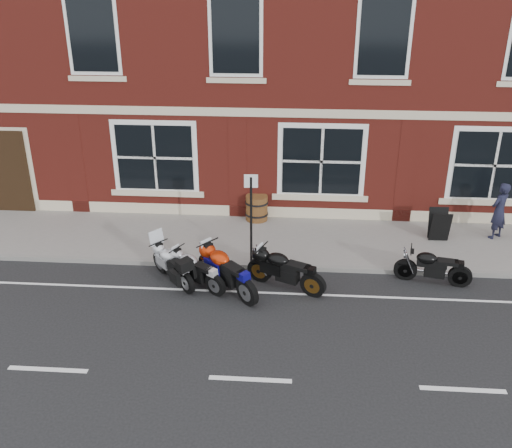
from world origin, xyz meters
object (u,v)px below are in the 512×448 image
object	(u,v)px
moto_sport_red	(227,269)
moto_naked_black	(432,265)
moto_sport_silver	(195,268)
pedestrian_left	(499,211)
a_board_sign	(439,225)
moto_touring_silver	(173,263)
parking_sign	(251,213)
barrel_planter	(257,208)
moto_sport_black	(285,268)

from	to	relation	value
moto_sport_red	moto_naked_black	bearing A→B (deg)	-34.98
moto_sport_silver	pedestrian_left	world-z (taller)	pedestrian_left
a_board_sign	moto_touring_silver	bearing A→B (deg)	-160.63
moto_sport_silver	parking_sign	world-z (taller)	parking_sign
pedestrian_left	barrel_planter	distance (m)	6.97
moto_sport_red	pedestrian_left	bearing A→B (deg)	-19.32
moto_sport_black	barrel_planter	xyz separation A→B (m)	(-0.97, 3.82, -0.03)
moto_touring_silver	moto_naked_black	distance (m)	6.43
moto_sport_silver	moto_naked_black	world-z (taller)	moto_naked_black
moto_sport_black	moto_naked_black	bearing A→B (deg)	-56.32
a_board_sign	parking_sign	bearing A→B (deg)	-162.80
pedestrian_left	barrel_planter	xyz separation A→B (m)	(-6.91, 0.76, -0.44)
a_board_sign	parking_sign	world-z (taller)	parking_sign
barrel_planter	moto_touring_silver	bearing A→B (deg)	-116.45
moto_touring_silver	moto_sport_red	size ratio (longest dim) A/B	0.85
moto_touring_silver	pedestrian_left	size ratio (longest dim) A/B	0.89
moto_sport_red	moto_sport_black	xyz separation A→B (m)	(1.39, 0.21, -0.04)
moto_sport_red	moto_sport_black	bearing A→B (deg)	-34.65
moto_sport_silver	barrel_planter	bearing A→B (deg)	17.52
moto_touring_silver	moto_sport_silver	bearing A→B (deg)	-59.60
barrel_planter	moto_naked_black	bearing A→B (deg)	-35.66
moto_naked_black	pedestrian_left	xyz separation A→B (m)	(2.33, 2.53, 0.46)
moto_sport_red	moto_sport_silver	bearing A→B (deg)	126.12
moto_touring_silver	parking_sign	xyz separation A→B (m)	(1.89, 0.93, 1.02)
moto_sport_red	barrel_planter	bearing A→B (deg)	40.64
a_board_sign	moto_sport_silver	bearing A→B (deg)	-157.41
moto_naked_black	barrel_planter	distance (m)	5.65
moto_naked_black	a_board_sign	world-z (taller)	a_board_sign
a_board_sign	parking_sign	distance (m)	5.55
a_board_sign	barrel_planter	size ratio (longest dim) A/B	1.16
moto_naked_black	barrel_planter	world-z (taller)	barrel_planter
pedestrian_left	a_board_sign	size ratio (longest dim) A/B	1.83
pedestrian_left	barrel_planter	world-z (taller)	pedestrian_left
moto_touring_silver	moto_sport_black	bearing A→B (deg)	-44.34
moto_naked_black	moto_sport_silver	bearing A→B (deg)	107.18
barrel_planter	parking_sign	distance (m)	2.93
moto_sport_black	moto_naked_black	xyz separation A→B (m)	(3.62, 0.52, -0.05)
parking_sign	moto_sport_black	bearing A→B (deg)	-52.56
parking_sign	moto_naked_black	bearing A→B (deg)	-9.88
moto_touring_silver	moto_sport_red	bearing A→B (deg)	-55.43
parking_sign	pedestrian_left	bearing A→B (deg)	13.14
barrel_planter	moto_sport_red	bearing A→B (deg)	-96.04
moto_sport_black	moto_sport_silver	distance (m)	2.19
pedestrian_left	parking_sign	distance (m)	7.16
moto_touring_silver	barrel_planter	world-z (taller)	moto_touring_silver
moto_naked_black	pedestrian_left	distance (m)	3.47
moto_sport_black	moto_sport_red	bearing A→B (deg)	124.13
moto_naked_black	moto_sport_red	bearing A→B (deg)	109.77
moto_touring_silver	moto_sport_black	xyz separation A→B (m)	(2.80, -0.13, 0.04)
moto_sport_silver	a_board_sign	size ratio (longest dim) A/B	1.78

